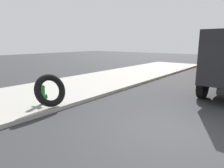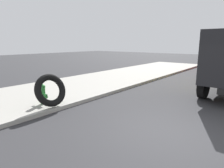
% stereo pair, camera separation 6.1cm
% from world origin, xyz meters
% --- Properties ---
extents(ground_plane, '(80.00, 80.00, 0.00)m').
position_xyz_m(ground_plane, '(0.00, 0.00, 0.00)').
color(ground_plane, '#2D2D30').
extents(sidewalk_curb, '(36.00, 5.00, 0.15)m').
position_xyz_m(sidewalk_curb, '(0.00, 6.50, 0.07)').
color(sidewalk_curb, '#99968E').
rests_on(sidewalk_curb, ground).
extents(fire_hydrant, '(0.22, 0.51, 0.78)m').
position_xyz_m(fire_hydrant, '(-0.81, 4.81, 0.57)').
color(fire_hydrant, '#2D8438').
rests_on(fire_hydrant, sidewalk_curb).
extents(loose_tire, '(1.26, 0.70, 1.24)m').
position_xyz_m(loose_tire, '(-0.80, 4.29, 0.77)').
color(loose_tire, black).
rests_on(loose_tire, sidewalk_curb).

